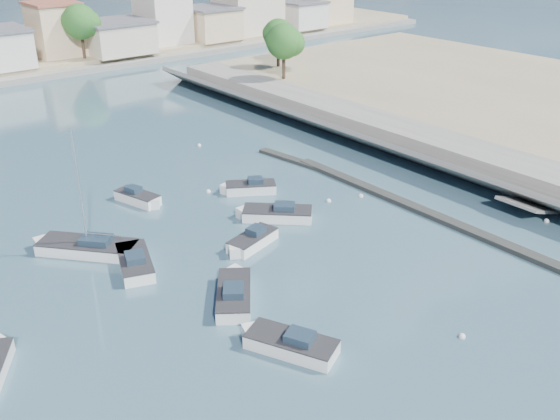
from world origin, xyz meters
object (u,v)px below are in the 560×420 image
at_px(motorboat_f, 248,188).
at_px(motorboat_h, 234,293).
at_px(motorboat_c, 274,214).
at_px(motorboat_d, 251,242).
at_px(motorboat_a, 287,344).
at_px(sailboat, 84,247).
at_px(motorboat_b, 134,261).
at_px(motorboat_g, 139,199).

bearing_deg(motorboat_f, motorboat_h, -129.77).
xyz_separation_m(motorboat_c, motorboat_f, (1.46, 5.24, -0.00)).
bearing_deg(motorboat_d, motorboat_a, -117.47).
bearing_deg(motorboat_d, sailboat, 144.37).
relative_size(motorboat_h, sailboat, 0.57).
relative_size(motorboat_b, motorboat_d, 1.19).
bearing_deg(sailboat, motorboat_g, 35.57).
height_order(motorboat_c, motorboat_d, same).
relative_size(motorboat_a, motorboat_b, 0.99).
distance_m(motorboat_d, sailboat, 11.42).
xyz_separation_m(motorboat_f, motorboat_h, (-10.16, -12.21, 0.00)).
bearing_deg(motorboat_b, motorboat_a, -80.68).
xyz_separation_m(motorboat_a, motorboat_h, (0.69, 5.76, -0.00)).
xyz_separation_m(motorboat_b, motorboat_g, (5.01, 8.77, 0.00)).
relative_size(motorboat_a, motorboat_h, 1.04).
relative_size(motorboat_a, motorboat_d, 1.18).
bearing_deg(motorboat_a, motorboat_g, 82.50).
bearing_deg(motorboat_f, motorboat_c, -105.53).
bearing_deg(motorboat_d, motorboat_h, -135.85).
height_order(motorboat_a, sailboat, sailboat).
relative_size(motorboat_b, motorboat_h, 1.05).
bearing_deg(motorboat_d, motorboat_f, 54.38).
bearing_deg(sailboat, motorboat_d, -35.63).
distance_m(motorboat_b, motorboat_d, 7.97).
bearing_deg(motorboat_b, motorboat_d, -20.23).
xyz_separation_m(motorboat_f, motorboat_g, (-7.98, 3.83, 0.00)).
distance_m(motorboat_c, motorboat_h, 11.15).
relative_size(motorboat_g, sailboat, 0.49).
bearing_deg(motorboat_c, sailboat, 162.52).
height_order(motorboat_a, motorboat_b, same).
height_order(motorboat_c, motorboat_g, same).
height_order(motorboat_c, motorboat_f, same).
distance_m(motorboat_h, sailboat, 12.09).
height_order(motorboat_d, sailboat, sailboat).
bearing_deg(motorboat_g, motorboat_f, -25.64).
xyz_separation_m(motorboat_g, motorboat_h, (-2.18, -16.04, -0.00)).
distance_m(motorboat_d, motorboat_f, 9.46).
bearing_deg(motorboat_a, motorboat_f, 58.87).
xyz_separation_m(motorboat_a, sailboat, (-3.94, 16.93, 0.03)).
height_order(motorboat_b, motorboat_f, same).
bearing_deg(motorboat_a, motorboat_c, 53.56).
relative_size(motorboat_c, motorboat_h, 1.00).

